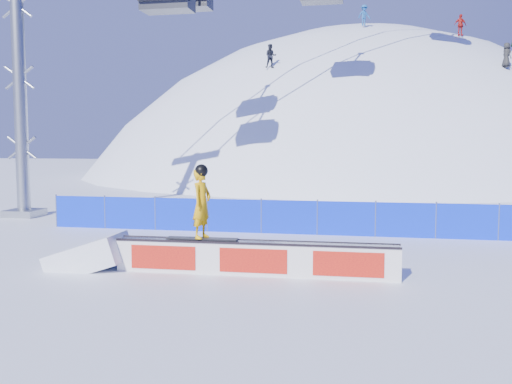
# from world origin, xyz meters

# --- Properties ---
(ground) EXTENTS (160.00, 160.00, 0.00)m
(ground) POSITION_xyz_m (0.00, 0.00, 0.00)
(ground) COLOR white
(ground) RESTS_ON ground
(snow_hill) EXTENTS (64.00, 64.00, 64.00)m
(snow_hill) POSITION_xyz_m (0.00, 42.00, -18.00)
(snow_hill) COLOR white
(snow_hill) RESTS_ON ground
(safety_fence) EXTENTS (22.05, 0.05, 1.30)m
(safety_fence) POSITION_xyz_m (0.00, 4.50, 0.60)
(safety_fence) COLOR #0627DE
(safety_fence) RESTS_ON ground
(rail_box) EXTENTS (7.04, 0.60, 0.84)m
(rail_box) POSITION_xyz_m (-2.02, -1.77, 0.42)
(rail_box) COLOR white
(rail_box) RESTS_ON ground
(snow_ramp) EXTENTS (2.08, 1.32, 1.28)m
(snow_ramp) POSITION_xyz_m (-6.42, -1.83, 0.00)
(snow_ramp) COLOR white
(snow_ramp) RESTS_ON ground
(snowboarder) EXTENTS (1.81, 0.72, 1.88)m
(snowboarder) POSITION_xyz_m (-3.36, -1.79, 1.77)
(snowboarder) COLOR black
(snowboarder) RESTS_ON rail_box
(distant_skiers) EXTENTS (16.89, 8.48, 5.92)m
(distant_skiers) POSITION_xyz_m (2.23, 29.35, 11.22)
(distant_skiers) COLOR black
(distant_skiers) RESTS_ON ground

